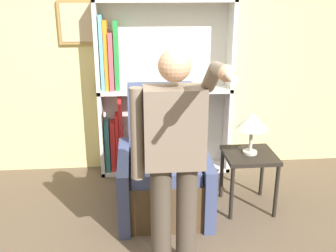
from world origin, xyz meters
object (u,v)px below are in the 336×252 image
(person_standing, at_px, (174,154))
(bookcase, at_px, (151,92))
(side_table, at_px, (249,162))
(table_lamp, at_px, (252,122))
(armchair, at_px, (163,173))

(person_standing, bearing_deg, bookcase, 92.54)
(bookcase, relative_size, person_standing, 1.16)
(bookcase, height_order, side_table, bookcase)
(bookcase, relative_size, table_lamp, 4.81)
(table_lamp, bearing_deg, armchair, 174.68)
(bookcase, height_order, table_lamp, bookcase)
(side_table, height_order, table_lamp, table_lamp)
(side_table, bearing_deg, armchair, 174.68)
(person_standing, xyz_separation_m, side_table, (0.80, 0.84, -0.47))
(armchair, bearing_deg, person_standing, -89.51)
(table_lamp, bearing_deg, side_table, -123.69)
(table_lamp, bearing_deg, person_standing, -133.29)
(person_standing, distance_m, table_lamp, 1.16)
(bookcase, xyz_separation_m, armchair, (0.07, -0.83, -0.57))
(side_table, bearing_deg, table_lamp, 56.31)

